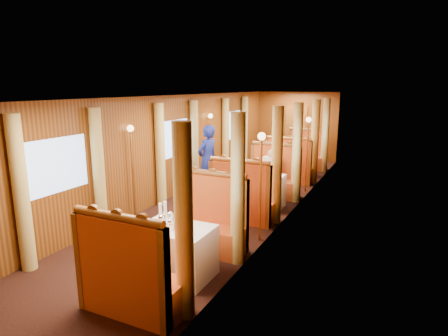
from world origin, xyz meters
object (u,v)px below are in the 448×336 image
Objects in this scene: banquette_near_fwd at (130,281)px; teapot_back at (171,219)px; passenger at (271,169)px; rose_vase_mid at (259,167)px; table_near at (176,252)px; teapot_left at (162,222)px; teapot_right at (171,226)px; banquette_near_aft at (209,225)px; banquette_mid_aft at (273,179)px; table_mid at (259,191)px; fruit_plate at (186,233)px; table_far at (298,163)px; steward at (208,160)px; rose_vase_far at (299,145)px; tea_tray at (167,226)px; banquette_far_aft at (306,156)px; banquette_mid_fwd at (242,201)px; banquette_far_fwd at (289,168)px.

banquette_near_fwd is 1.18m from teapot_back.
passenger is at bearing 79.86° from teapot_back.
passenger is at bearing 87.55° from rose_vase_mid.
rose_vase_mid is at bearing 90.55° from table_near.
teapot_right is (0.18, -0.05, -0.01)m from teapot_left.
banquette_mid_aft is (0.00, 3.50, 0.00)m from banquette_near_aft.
fruit_plate is (0.27, -3.65, 0.39)m from table_mid.
table_far is at bearing 89.45° from rose_vase_mid.
teapot_back is 4.15m from steward.
teapot_back is 0.47m from fruit_plate.
passenger is at bearing 90.00° from table_near.
table_mid is 4.55× the size of fruit_plate.
rose_vase_far is at bearing 89.44° from rose_vase_mid.
banquette_near_aft is 1.09m from tea_tray.
banquette_far_aft is at bearing 90.00° from table_far.
fruit_plate is 0.13× the size of steward.
teapot_right is 0.44× the size of rose_vase_mid.
tea_tray is (-0.13, -2.50, 0.33)m from banquette_mid_fwd.
banquette_mid_fwd is 4.51m from table_far.
table_near is 7.00m from table_far.
teapot_left reaches higher than teapot_right.
banquette_far_fwd is at bearing 107.12° from teapot_left.
banquette_far_aft is 5.80× the size of fruit_plate.
banquette_mid_fwd is at bearing 87.13° from tea_tray.
fruit_plate is (0.27, -2.64, 0.35)m from banquette_mid_fwd.
banquette_near_aft is at bearing -90.00° from banquette_far_fwd.
passenger is (-0.00, -1.69, 0.32)m from banquette_far_fwd.
banquette_near_aft reaches higher than tea_tray.
banquette_near_fwd is 5.26m from steward.
banquette_far_aft is 3.94× the size of tea_tray.
banquette_far_aft is 7.59× the size of teapot_back.
banquette_far_aft is at bearing 80.72° from teapot_back.
banquette_mid_aft reaches higher than rose_vase_far.
teapot_right reaches higher than tea_tray.
rose_vase_far is at bearing 89.98° from passenger.
rose_vase_far is at bearing 89.99° from banquette_near_aft.
passenger is (-0.00, 4.41, -0.07)m from teapot_right.
rose_vase_mid is at bearing 88.50° from tea_tray.
banquette_mid_fwd is 2.63m from teapot_right.
banquette_near_aft and banquette_mid_aft have the same top height.
banquette_near_aft is at bearing 113.24° from teapot_right.
teapot_right is (0.00, -4.63, 0.39)m from banquette_mid_aft.
table_mid is 0.78× the size of banquette_mid_aft.
tea_tray reaches higher than table_far.
fruit_plate reaches higher than table_near.
banquette_mid_fwd reaches higher than passenger.
rose_vase_far is (0.18, 7.07, 0.11)m from teapot_left.
banquette_near_aft is at bearing 99.44° from teapot_left.
banquette_mid_fwd is at bearing 90.00° from banquette_near_aft.
banquette_mid_aft is 1.73m from steward.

